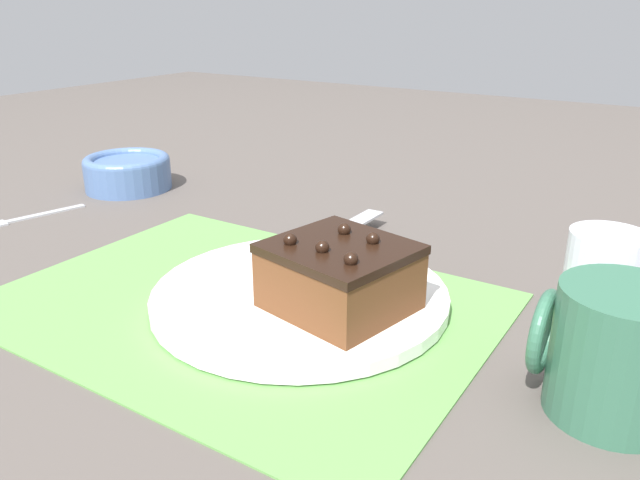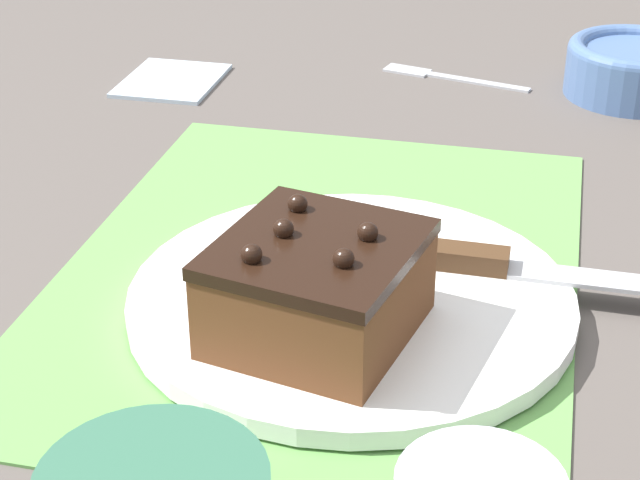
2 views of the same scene
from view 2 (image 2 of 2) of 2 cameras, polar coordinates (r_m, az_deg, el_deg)
ground_plane at (r=0.72m, az=-0.01°, el=-1.70°), size 3.00×3.00×0.00m
placemat_woven at (r=0.72m, az=-0.01°, el=-1.56°), size 0.46×0.34×0.00m
cake_plate at (r=0.67m, az=1.67°, el=-3.19°), size 0.28×0.28×0.01m
chocolate_cake at (r=0.61m, az=-0.15°, el=-2.54°), size 0.13×0.13×0.07m
serving_knife at (r=0.70m, az=10.18°, el=-1.27°), size 0.02×0.22×0.01m
small_bowl at (r=1.06m, az=16.47°, el=8.84°), size 0.13×0.13×0.05m
folded_napkin at (r=1.07m, az=-7.92°, el=8.52°), size 0.11×0.09×0.01m
dessert_fork at (r=1.08m, az=6.59°, el=8.72°), size 0.05×0.15×0.01m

